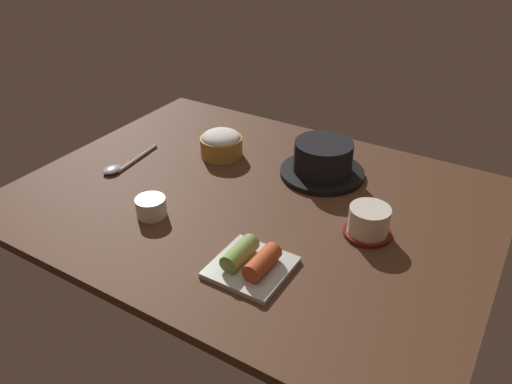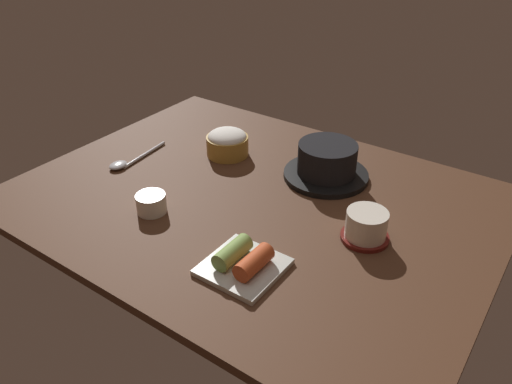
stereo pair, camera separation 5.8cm
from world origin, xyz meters
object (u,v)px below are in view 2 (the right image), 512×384
at_px(stone_pot, 327,162).
at_px(side_bowl_near, 151,203).
at_px(rice_bowl, 227,142).
at_px(tea_cup_with_saucer, 365,227).
at_px(spoon, 126,162).
at_px(kimchi_plate, 243,262).

xyz_separation_m(stone_pot, side_bowl_near, (-0.23, -0.33, -0.02)).
xyz_separation_m(rice_bowl, tea_cup_with_saucer, (0.43, -0.13, -0.00)).
height_order(side_bowl_near, spoon, side_bowl_near).
distance_m(kimchi_plate, side_bowl_near, 0.26).
height_order(tea_cup_with_saucer, kimchi_plate, tea_cup_with_saucer).
relative_size(rice_bowl, spoon, 0.60).
bearing_deg(side_bowl_near, kimchi_plate, -8.33).
height_order(rice_bowl, kimchi_plate, rice_bowl).
relative_size(tea_cup_with_saucer, side_bowl_near, 1.51).
bearing_deg(spoon, side_bowl_near, -29.34).
height_order(stone_pot, kimchi_plate, stone_pot).
bearing_deg(rice_bowl, stone_pot, 8.94).
bearing_deg(rice_bowl, tea_cup_with_saucer, -16.80).
relative_size(kimchi_plate, side_bowl_near, 2.14).
xyz_separation_m(stone_pot, tea_cup_with_saucer, (0.17, -0.17, -0.01)).
distance_m(kimchi_plate, spoon, 0.48).
bearing_deg(kimchi_plate, tea_cup_with_saucer, 55.56).
bearing_deg(rice_bowl, spoon, -133.07).
distance_m(stone_pot, side_bowl_near, 0.40).
height_order(kimchi_plate, side_bowl_near, kimchi_plate).
relative_size(rice_bowl, kimchi_plate, 0.79).
bearing_deg(stone_pot, spoon, -152.49).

